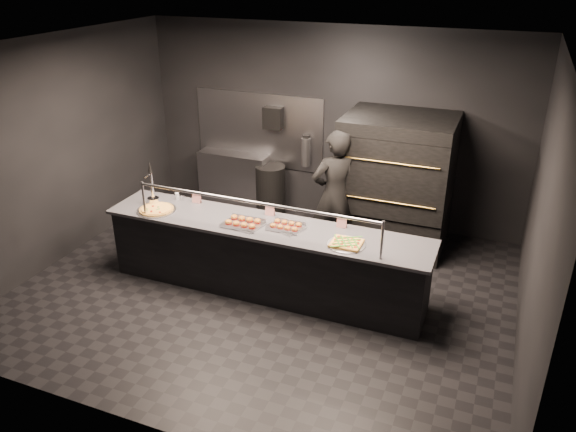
% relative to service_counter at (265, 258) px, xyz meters
% --- Properties ---
extents(room, '(6.04, 6.00, 3.00)m').
position_rel_service_counter_xyz_m(room, '(-0.02, 0.05, 1.03)').
color(room, black).
rests_on(room, ground).
extents(service_counter, '(4.10, 0.78, 1.37)m').
position_rel_service_counter_xyz_m(service_counter, '(0.00, 0.00, 0.00)').
color(service_counter, black).
rests_on(service_counter, ground).
extents(pizza_oven, '(1.50, 1.23, 1.91)m').
position_rel_service_counter_xyz_m(pizza_oven, '(1.20, 1.90, 0.50)').
color(pizza_oven, black).
rests_on(pizza_oven, ground).
extents(prep_shelf, '(1.20, 0.35, 0.90)m').
position_rel_service_counter_xyz_m(prep_shelf, '(-1.60, 2.32, -0.01)').
color(prep_shelf, '#99999E').
rests_on(prep_shelf, ground).
extents(towel_dispenser, '(0.30, 0.20, 0.35)m').
position_rel_service_counter_xyz_m(towel_dispenser, '(-0.90, 2.39, 1.09)').
color(towel_dispenser, black).
rests_on(towel_dispenser, room).
extents(fire_extinguisher, '(0.14, 0.14, 0.51)m').
position_rel_service_counter_xyz_m(fire_extinguisher, '(-0.35, 2.40, 0.60)').
color(fire_extinguisher, '#B2B2B7').
rests_on(fire_extinguisher, room).
extents(beer_tap, '(0.15, 0.22, 0.60)m').
position_rel_service_counter_xyz_m(beer_tap, '(-1.60, 0.02, 0.63)').
color(beer_tap, silver).
rests_on(beer_tap, service_counter).
extents(round_pizza, '(0.50, 0.50, 0.03)m').
position_rel_service_counter_xyz_m(round_pizza, '(-1.45, -0.14, 0.47)').
color(round_pizza, silver).
rests_on(round_pizza, service_counter).
extents(slider_tray_a, '(0.51, 0.41, 0.07)m').
position_rel_service_counter_xyz_m(slider_tray_a, '(-0.24, -0.10, 0.48)').
color(slider_tray_a, silver).
rests_on(slider_tray_a, service_counter).
extents(slider_tray_b, '(0.48, 0.42, 0.06)m').
position_rel_service_counter_xyz_m(slider_tray_b, '(0.27, 0.02, 0.48)').
color(slider_tray_b, silver).
rests_on(slider_tray_b, service_counter).
extents(square_pizza, '(0.44, 0.44, 0.05)m').
position_rel_service_counter_xyz_m(square_pizza, '(1.07, -0.13, 0.47)').
color(square_pizza, silver).
rests_on(square_pizza, service_counter).
extents(condiment_jar, '(0.14, 0.05, 0.09)m').
position_rel_service_counter_xyz_m(condiment_jar, '(-1.37, 0.28, 0.50)').
color(condiment_jar, silver).
rests_on(condiment_jar, service_counter).
extents(tent_cards, '(2.11, 0.04, 0.15)m').
position_rel_service_counter_xyz_m(tent_cards, '(-0.09, 0.28, 0.53)').
color(tent_cards, white).
rests_on(tent_cards, service_counter).
extents(trash_bin, '(0.48, 0.48, 0.80)m').
position_rel_service_counter_xyz_m(trash_bin, '(-0.89, 2.22, -0.06)').
color(trash_bin, black).
rests_on(trash_bin, ground).
extents(worker, '(0.79, 0.76, 1.82)m').
position_rel_service_counter_xyz_m(worker, '(0.50, 1.23, 0.45)').
color(worker, black).
rests_on(worker, ground).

